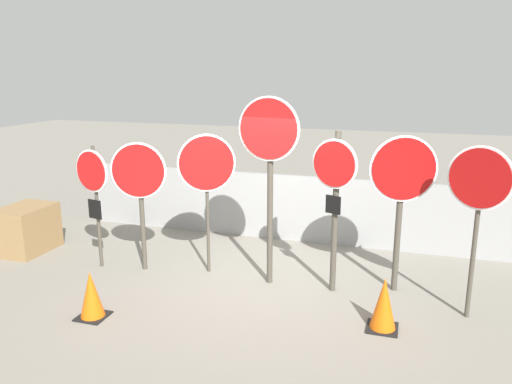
{
  "coord_description": "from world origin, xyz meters",
  "views": [
    {
      "loc": [
        1.94,
        -6.83,
        3.15
      ],
      "look_at": [
        -0.19,
        0.0,
        1.39
      ],
      "focal_mm": 35.0,
      "sensor_mm": 36.0,
      "label": 1
    }
  ],
  "objects_px": {
    "traffic_cone_0": "(91,295)",
    "stop_sign_1": "(139,181)",
    "stop_sign_3": "(269,154)",
    "stop_sign_4": "(335,187)",
    "stop_sign_5": "(402,184)",
    "stop_sign_2": "(207,170)",
    "traffic_cone_1": "(384,304)",
    "storage_crate": "(27,229)",
    "stop_sign_0": "(93,182)",
    "stop_sign_6": "(479,191)"
  },
  "relations": [
    {
      "from": "stop_sign_6",
      "to": "traffic_cone_1",
      "type": "relative_size",
      "value": 3.33
    },
    {
      "from": "stop_sign_4",
      "to": "stop_sign_3",
      "type": "bearing_deg",
      "value": -158.62
    },
    {
      "from": "stop_sign_6",
      "to": "stop_sign_2",
      "type": "bearing_deg",
      "value": -161.3
    },
    {
      "from": "traffic_cone_0",
      "to": "stop_sign_2",
      "type": "bearing_deg",
      "value": 64.27
    },
    {
      "from": "stop_sign_3",
      "to": "storage_crate",
      "type": "distance_m",
      "value": 4.74
    },
    {
      "from": "stop_sign_3",
      "to": "traffic_cone_1",
      "type": "bearing_deg",
      "value": -21.43
    },
    {
      "from": "stop_sign_3",
      "to": "stop_sign_5",
      "type": "distance_m",
      "value": 1.9
    },
    {
      "from": "stop_sign_5",
      "to": "stop_sign_6",
      "type": "relative_size",
      "value": 1.01
    },
    {
      "from": "stop_sign_2",
      "to": "stop_sign_4",
      "type": "relative_size",
      "value": 0.94
    },
    {
      "from": "stop_sign_2",
      "to": "storage_crate",
      "type": "relative_size",
      "value": 2.29
    },
    {
      "from": "traffic_cone_1",
      "to": "stop_sign_6",
      "type": "bearing_deg",
      "value": 31.0
    },
    {
      "from": "stop_sign_1",
      "to": "stop_sign_2",
      "type": "height_order",
      "value": "stop_sign_2"
    },
    {
      "from": "stop_sign_4",
      "to": "storage_crate",
      "type": "bearing_deg",
      "value": -159.87
    },
    {
      "from": "stop_sign_1",
      "to": "traffic_cone_1",
      "type": "bearing_deg",
      "value": -25.2
    },
    {
      "from": "stop_sign_1",
      "to": "stop_sign_5",
      "type": "xyz_separation_m",
      "value": [
        3.89,
        0.39,
        0.12
      ]
    },
    {
      "from": "stop_sign_3",
      "to": "stop_sign_1",
      "type": "bearing_deg",
      "value": -171.48
    },
    {
      "from": "stop_sign_6",
      "to": "storage_crate",
      "type": "bearing_deg",
      "value": -157.98
    },
    {
      "from": "stop_sign_2",
      "to": "stop_sign_4",
      "type": "xyz_separation_m",
      "value": [
        1.97,
        -0.11,
        -0.11
      ]
    },
    {
      "from": "stop_sign_5",
      "to": "stop_sign_6",
      "type": "bearing_deg",
      "value": -45.17
    },
    {
      "from": "stop_sign_3",
      "to": "stop_sign_2",
      "type": "bearing_deg",
      "value": 178.96
    },
    {
      "from": "stop_sign_2",
      "to": "stop_sign_6",
      "type": "bearing_deg",
      "value": -31.24
    },
    {
      "from": "traffic_cone_0",
      "to": "storage_crate",
      "type": "xyz_separation_m",
      "value": [
        -2.57,
        1.76,
        0.09
      ]
    },
    {
      "from": "stop_sign_3",
      "to": "stop_sign_4",
      "type": "xyz_separation_m",
      "value": [
        0.95,
        0.01,
        -0.42
      ]
    },
    {
      "from": "stop_sign_5",
      "to": "stop_sign_1",
      "type": "bearing_deg",
      "value": 172.05
    },
    {
      "from": "stop_sign_4",
      "to": "stop_sign_2",
      "type": "bearing_deg",
      "value": -162.47
    },
    {
      "from": "stop_sign_0",
      "to": "stop_sign_3",
      "type": "distance_m",
      "value": 2.88
    },
    {
      "from": "stop_sign_0",
      "to": "stop_sign_6",
      "type": "distance_m",
      "value": 5.58
    },
    {
      "from": "stop_sign_6",
      "to": "storage_crate",
      "type": "relative_size",
      "value": 2.34
    },
    {
      "from": "stop_sign_4",
      "to": "stop_sign_0",
      "type": "bearing_deg",
      "value": -155.99
    },
    {
      "from": "traffic_cone_1",
      "to": "storage_crate",
      "type": "height_order",
      "value": "storage_crate"
    },
    {
      "from": "stop_sign_4",
      "to": "stop_sign_6",
      "type": "xyz_separation_m",
      "value": [
        1.8,
        -0.29,
        0.14
      ]
    },
    {
      "from": "traffic_cone_0",
      "to": "stop_sign_1",
      "type": "bearing_deg",
      "value": 95.66
    },
    {
      "from": "traffic_cone_1",
      "to": "traffic_cone_0",
      "type": "bearing_deg",
      "value": -167.28
    },
    {
      "from": "stop_sign_3",
      "to": "traffic_cone_1",
      "type": "relative_size",
      "value": 4.11
    },
    {
      "from": "stop_sign_2",
      "to": "stop_sign_3",
      "type": "bearing_deg",
      "value": -31.9
    },
    {
      "from": "stop_sign_3",
      "to": "stop_sign_6",
      "type": "xyz_separation_m",
      "value": [
        2.75,
        -0.28,
        -0.28
      ]
    },
    {
      "from": "storage_crate",
      "to": "stop_sign_1",
      "type": "bearing_deg",
      "value": -3.87
    },
    {
      "from": "stop_sign_5",
      "to": "stop_sign_3",
      "type": "bearing_deg",
      "value": 175.13
    },
    {
      "from": "stop_sign_1",
      "to": "traffic_cone_1",
      "type": "height_order",
      "value": "stop_sign_1"
    },
    {
      "from": "stop_sign_0",
      "to": "stop_sign_1",
      "type": "height_order",
      "value": "stop_sign_1"
    },
    {
      "from": "stop_sign_0",
      "to": "stop_sign_2",
      "type": "height_order",
      "value": "stop_sign_2"
    },
    {
      "from": "traffic_cone_0",
      "to": "stop_sign_6",
      "type": "bearing_deg",
      "value": 17.1
    },
    {
      "from": "traffic_cone_1",
      "to": "storage_crate",
      "type": "distance_m",
      "value": 6.28
    },
    {
      "from": "stop_sign_2",
      "to": "stop_sign_4",
      "type": "distance_m",
      "value": 1.97
    },
    {
      "from": "traffic_cone_0",
      "to": "traffic_cone_1",
      "type": "xyz_separation_m",
      "value": [
        3.63,
        0.82,
        0.02
      ]
    },
    {
      "from": "stop_sign_2",
      "to": "storage_crate",
      "type": "height_order",
      "value": "stop_sign_2"
    },
    {
      "from": "stop_sign_4",
      "to": "stop_sign_5",
      "type": "bearing_deg",
      "value": 37.53
    },
    {
      "from": "traffic_cone_1",
      "to": "storage_crate",
      "type": "xyz_separation_m",
      "value": [
        -6.2,
        0.94,
        0.07
      ]
    },
    {
      "from": "stop_sign_0",
      "to": "storage_crate",
      "type": "xyz_separation_m",
      "value": [
        -1.65,
        0.27,
        -1.02
      ]
    },
    {
      "from": "traffic_cone_1",
      "to": "stop_sign_3",
      "type": "bearing_deg",
      "value": 152.98
    }
  ]
}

